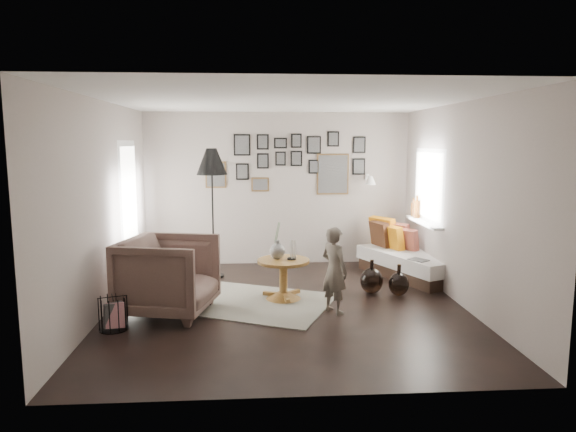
{
  "coord_description": "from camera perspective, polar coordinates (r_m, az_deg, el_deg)",
  "views": [
    {
      "loc": [
        -0.42,
        -6.37,
        2.08
      ],
      "look_at": [
        0.05,
        0.5,
        1.1
      ],
      "focal_mm": 32.0,
      "sensor_mm": 36.0,
      "label": 1
    }
  ],
  "objects": [
    {
      "name": "wall_sconce",
      "position": [
        8.75,
        9.13,
        3.96
      ],
      "size": [
        0.18,
        0.36,
        0.16
      ],
      "color": "white",
      "rests_on": "wall_back"
    },
    {
      "name": "ceiling",
      "position": [
        6.41,
        -0.15,
        12.75
      ],
      "size": [
        4.8,
        4.8,
        0.0
      ],
      "primitive_type": "plane",
      "rotation": [
        3.14,
        0.0,
        0.0
      ],
      "color": "white",
      "rests_on": "wall_back"
    },
    {
      "name": "vase",
      "position": [
        6.82,
        -1.2,
        -3.58
      ],
      "size": [
        0.2,
        0.2,
        0.5
      ],
      "color": "black",
      "rests_on": "pedestal_table"
    },
    {
      "name": "gallery_wall",
      "position": [
        8.79,
        0.72,
        5.9
      ],
      "size": [
        2.74,
        0.03,
        1.08
      ],
      "color": "brown",
      "rests_on": "wall_back"
    },
    {
      "name": "rug",
      "position": [
        6.89,
        -4.6,
        -9.46
      ],
      "size": [
        2.55,
        2.23,
        0.01
      ],
      "primitive_type": "cube",
      "rotation": [
        0.0,
        0.0,
        -0.42
      ],
      "color": "beige",
      "rests_on": "ground"
    },
    {
      "name": "daybed",
      "position": [
        8.32,
        13.16,
        -4.67
      ],
      "size": [
        1.4,
        1.9,
        0.86
      ],
      "rotation": [
        0.0,
        0.0,
        0.42
      ],
      "color": "black",
      "rests_on": "ground"
    },
    {
      "name": "demijohn_large",
      "position": [
        7.28,
        9.27,
        -7.1
      ],
      "size": [
        0.32,
        0.32,
        0.48
      ],
      "color": "black",
      "rests_on": "ground"
    },
    {
      "name": "candles",
      "position": [
        6.82,
        0.41,
        -3.82
      ],
      "size": [
        0.12,
        0.12,
        0.26
      ],
      "color": "black",
      "rests_on": "pedestal_table"
    },
    {
      "name": "floor_lamp",
      "position": [
        7.92,
        -8.47,
        5.46
      ],
      "size": [
        0.47,
        0.47,
        2.0
      ],
      "rotation": [
        0.0,
        0.0,
        -0.4
      ],
      "color": "black",
      "rests_on": "ground"
    },
    {
      "name": "wall_left",
      "position": [
        6.68,
        -19.79,
        0.91
      ],
      "size": [
        0.0,
        4.8,
        4.8
      ],
      "primitive_type": "plane",
      "rotation": [
        1.57,
        0.0,
        1.57
      ],
      "color": "#A1958D",
      "rests_on": "ground"
    },
    {
      "name": "magazine_basket",
      "position": [
        6.17,
        -18.84,
        -10.22
      ],
      "size": [
        0.38,
        0.38,
        0.38
      ],
      "rotation": [
        0.0,
        0.0,
        0.32
      ],
      "color": "black",
      "rests_on": "ground"
    },
    {
      "name": "demijohn_small",
      "position": [
        7.26,
        12.2,
        -7.39
      ],
      "size": [
        0.28,
        0.28,
        0.44
      ],
      "color": "black",
      "rests_on": "ground"
    },
    {
      "name": "wall_front",
      "position": [
        4.07,
        2.06,
        -2.98
      ],
      "size": [
        4.5,
        0.0,
        4.5
      ],
      "primitive_type": "plane",
      "rotation": [
        -1.57,
        0.0,
        0.0
      ],
      "color": "#A1958D",
      "rests_on": "ground"
    },
    {
      "name": "wall_back",
      "position": [
        8.82,
        -1.16,
        3.03
      ],
      "size": [
        4.5,
        0.0,
        4.5
      ],
      "primitive_type": "plane",
      "rotation": [
        1.57,
        0.0,
        0.0
      ],
      "color": "#A1958D",
      "rests_on": "ground"
    },
    {
      "name": "armchair_cushion",
      "position": [
        6.49,
        -12.79,
        -6.38
      ],
      "size": [
        0.54,
        0.54,
        0.2
      ],
      "primitive_type": "cube",
      "rotation": [
        -0.21,
        0.0,
        -0.26
      ],
      "color": "silver",
      "rests_on": "armchair"
    },
    {
      "name": "armchair",
      "position": [
        6.45,
        -13.12,
        -6.49
      ],
      "size": [
        1.26,
        1.24,
        0.96
      ],
      "primitive_type": "imported",
      "rotation": [
        0.0,
        0.0,
        1.34
      ],
      "color": "brown",
      "rests_on": "ground"
    },
    {
      "name": "window_right",
      "position": [
        8.22,
        14.54,
        -0.19
      ],
      "size": [
        0.15,
        1.32,
        1.3
      ],
      "color": "white",
      "rests_on": "wall_right"
    },
    {
      "name": "pedestal_table",
      "position": [
        6.91,
        -0.51,
        -7.23
      ],
      "size": [
        0.7,
        0.7,
        0.55
      ],
      "rotation": [
        0.0,
        0.0,
        0.41
      ],
      "color": "brown",
      "rests_on": "ground"
    },
    {
      "name": "ground",
      "position": [
        6.72,
        -0.14,
        -9.94
      ],
      "size": [
        4.8,
        4.8,
        0.0
      ],
      "primitive_type": "plane",
      "color": "black",
      "rests_on": "ground"
    },
    {
      "name": "wall_right",
      "position": [
        6.95,
        18.7,
        1.22
      ],
      "size": [
        0.0,
        4.8,
        4.8
      ],
      "primitive_type": "plane",
      "rotation": [
        1.57,
        0.0,
        -1.57
      ],
      "color": "#A1958D",
      "rests_on": "ground"
    },
    {
      "name": "magazine_on_daybed",
      "position": [
        7.69,
        14.3,
        -4.74
      ],
      "size": [
        0.31,
        0.33,
        0.01
      ],
      "primitive_type": "cube",
      "rotation": [
        0.0,
        0.0,
        0.59
      ],
      "color": "black",
      "rests_on": "daybed"
    },
    {
      "name": "door_left",
      "position": [
        7.86,
        -17.23,
        0.2
      ],
      "size": [
        0.0,
        2.14,
        2.14
      ],
      "color": "white",
      "rests_on": "wall_left"
    },
    {
      "name": "child",
      "position": [
        6.34,
        5.17,
        -6.01
      ],
      "size": [
        0.44,
        0.47,
        1.07
      ],
      "primitive_type": "imported",
      "rotation": [
        0.0,
        0.0,
        2.22
      ],
      "color": "#665C51",
      "rests_on": "ground"
    }
  ]
}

